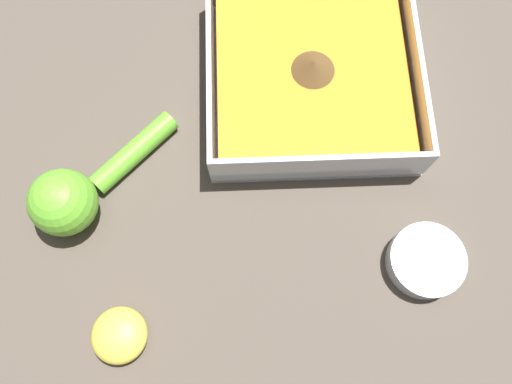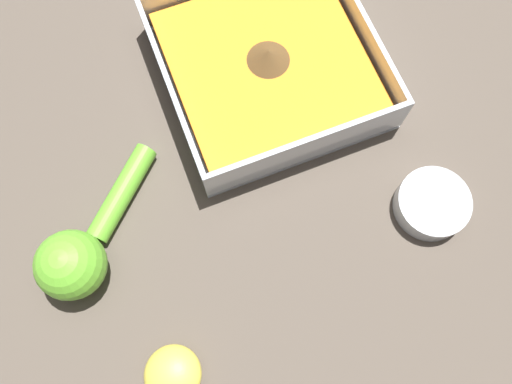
{
  "view_description": "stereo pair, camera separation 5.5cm",
  "coord_description": "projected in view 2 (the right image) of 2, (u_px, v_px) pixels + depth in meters",
  "views": [
    {
      "loc": [
        -0.09,
        -0.29,
        0.56
      ],
      "look_at": [
        -0.09,
        -0.12,
        0.03
      ],
      "focal_mm": 35.0,
      "sensor_mm": 36.0,
      "label": 1
    },
    {
      "loc": [
        -0.15,
        -0.27,
        0.56
      ],
      "look_at": [
        -0.09,
        -0.12,
        0.03
      ],
      "focal_mm": 35.0,
      "sensor_mm": 36.0,
      "label": 2
    }
  ],
  "objects": [
    {
      "name": "lemon_squeezer",
      "position": [
        80.0,
        253.0,
        0.53
      ],
      "size": [
        0.16,
        0.15,
        0.07
      ],
      "rotation": [
        0.0,
        0.0,
        3.91
      ],
      "color": "#6BC633",
      "rests_on": "ground_plane"
    },
    {
      "name": "lemon_half",
      "position": [
        173.0,
        374.0,
        0.51
      ],
      "size": [
        0.06,
        0.06,
        0.03
      ],
      "color": "#EFDB4C",
      "rests_on": "ground_plane"
    },
    {
      "name": "square_dish",
      "position": [
        268.0,
        68.0,
        0.61
      ],
      "size": [
        0.25,
        0.25,
        0.06
      ],
      "color": "silver",
      "rests_on": "ground_plane"
    },
    {
      "name": "ground_plane",
      "position": [
        285.0,
        92.0,
        0.63
      ],
      "size": [
        4.0,
        4.0,
        0.0
      ],
      "primitive_type": "plane",
      "color": "brown"
    },
    {
      "name": "spice_bowl",
      "position": [
        431.0,
        204.0,
        0.57
      ],
      "size": [
        0.08,
        0.08,
        0.03
      ],
      "color": "silver",
      "rests_on": "ground_plane"
    }
  ]
}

